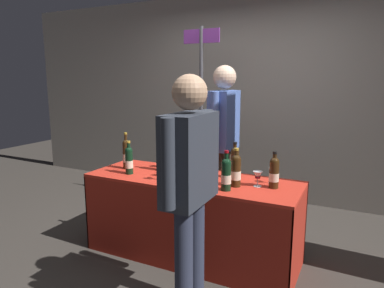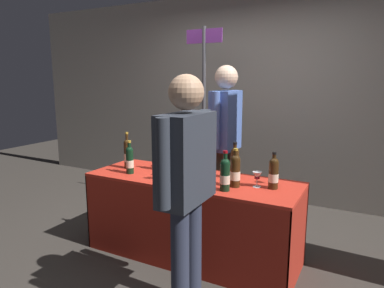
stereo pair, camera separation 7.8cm
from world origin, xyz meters
name	(u,v)px [view 2 (the right image)]	position (x,y,z in m)	size (l,w,h in m)	color
ground_plane	(192,255)	(0.00, 0.00, 0.00)	(12.00, 12.00, 0.00)	#38332D
back_partition	(259,97)	(0.00, 1.88, 1.34)	(7.51, 0.12, 2.67)	#9E998E
tasting_table	(192,202)	(0.00, 0.00, 0.51)	(1.87, 0.66, 0.73)	red
featured_wine_bottle	(225,174)	(0.39, -0.20, 0.86)	(0.08, 0.08, 0.32)	black
display_bottle_0	(274,173)	(0.71, 0.03, 0.86)	(0.08, 0.08, 0.29)	#38230F
display_bottle_1	(235,170)	(0.42, -0.07, 0.87)	(0.08, 0.08, 0.31)	#38230F
display_bottle_2	(196,157)	(-0.06, 0.20, 0.86)	(0.07, 0.07, 0.32)	black
display_bottle_3	(162,156)	(-0.37, 0.09, 0.87)	(0.07, 0.07, 0.32)	black
display_bottle_4	(130,159)	(-0.57, -0.14, 0.86)	(0.07, 0.07, 0.30)	black
display_bottle_5	(235,163)	(0.34, 0.15, 0.87)	(0.07, 0.07, 0.32)	#38230F
display_bottle_6	(127,153)	(-0.70, 0.00, 0.88)	(0.07, 0.07, 0.35)	#38230F
wine_glass_near_vendor	(273,173)	(0.67, 0.14, 0.82)	(0.07, 0.07, 0.13)	silver
wine_glass_mid	(164,158)	(-0.41, 0.19, 0.82)	(0.07, 0.07, 0.13)	silver
wine_glass_near_taster	(257,176)	(0.58, 0.01, 0.82)	(0.08, 0.08, 0.13)	silver
flower_vase	(179,171)	(-0.02, -0.19, 0.83)	(0.11, 0.11, 0.37)	slate
brochure_stand	(167,168)	(-0.23, -0.04, 0.79)	(0.14, 0.01, 0.13)	silver
vendor_presenter	(225,133)	(0.02, 0.70, 1.03)	(0.24, 0.56, 1.72)	#4C4233
taster_foreground_right	(186,176)	(0.34, -0.73, 0.97)	(0.22, 0.63, 1.61)	#2D3347
booth_signpost	(204,104)	(-0.42, 1.10, 1.29)	(0.45, 0.04, 2.17)	#47474C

